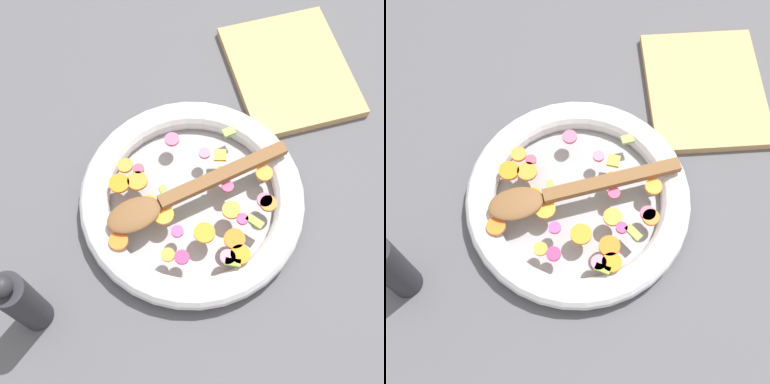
% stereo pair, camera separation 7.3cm
% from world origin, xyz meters
% --- Properties ---
extents(ground_plane, '(4.00, 4.00, 0.00)m').
position_xyz_m(ground_plane, '(0.00, 0.00, 0.00)').
color(ground_plane, '#4C4C51').
extents(skillet, '(0.38, 0.38, 0.05)m').
position_xyz_m(skillet, '(0.00, 0.00, 0.02)').
color(skillet, gray).
rests_on(skillet, ground_plane).
extents(chopped_vegetables, '(0.27, 0.29, 0.01)m').
position_xyz_m(chopped_vegetables, '(-0.03, 0.01, 0.05)').
color(chopped_vegetables, orange).
rests_on(chopped_vegetables, skillet).
extents(wooden_spoon, '(0.10, 0.32, 0.01)m').
position_xyz_m(wooden_spoon, '(-0.00, 0.02, 0.06)').
color(wooden_spoon, brown).
rests_on(wooden_spoon, chopped_vegetables).
extents(pepper_mill, '(0.05, 0.05, 0.20)m').
position_xyz_m(pepper_mill, '(-0.12, 0.28, 0.09)').
color(pepper_mill, '#232328').
rests_on(pepper_mill, ground_plane).
extents(cutting_board, '(0.26, 0.22, 0.02)m').
position_xyz_m(cutting_board, '(0.22, -0.25, 0.01)').
color(cutting_board, tan).
rests_on(cutting_board, ground_plane).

